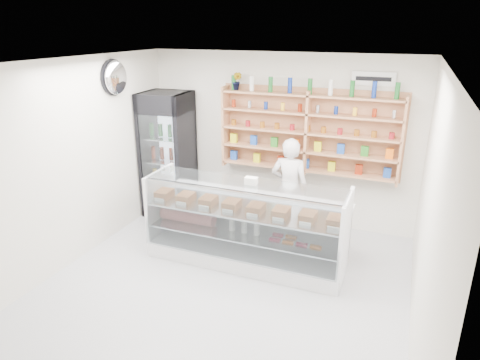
% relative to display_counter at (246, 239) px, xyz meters
% --- Properties ---
extents(room, '(5.00, 5.00, 5.00)m').
position_rel_display_counter_xyz_m(room, '(-0.03, -0.89, 1.06)').
color(room, '#98999D').
rests_on(room, ground).
extents(display_counter, '(2.77, 0.83, 1.20)m').
position_rel_display_counter_xyz_m(display_counter, '(0.00, 0.00, 0.00)').
color(display_counter, white).
rests_on(display_counter, floor).
extents(shop_worker, '(0.59, 0.39, 1.60)m').
position_rel_display_counter_xyz_m(shop_worker, '(0.33, 1.02, 0.46)').
color(shop_worker, silver).
rests_on(shop_worker, floor).
extents(drinks_cooler, '(0.82, 0.80, 2.14)m').
position_rel_display_counter_xyz_m(drinks_cooler, '(-1.88, 1.11, 0.74)').
color(drinks_cooler, black).
rests_on(drinks_cooler, floor).
extents(wall_shelving, '(2.84, 0.28, 1.33)m').
position_rel_display_counter_xyz_m(wall_shelving, '(0.47, 1.45, 1.26)').
color(wall_shelving, tan).
rests_on(wall_shelving, back_wall).
extents(potted_plant, '(0.17, 0.14, 0.29)m').
position_rel_display_counter_xyz_m(potted_plant, '(-0.72, 1.45, 2.00)').
color(potted_plant, '#1E6626').
rests_on(potted_plant, wall_shelving).
extents(security_mirror, '(0.15, 0.50, 0.50)m').
position_rel_display_counter_xyz_m(security_mirror, '(-2.20, 0.31, 2.11)').
color(security_mirror, silver).
rests_on(security_mirror, left_wall).
extents(wall_sign, '(0.62, 0.03, 0.20)m').
position_rel_display_counter_xyz_m(wall_sign, '(1.37, 1.58, 2.11)').
color(wall_sign, white).
rests_on(wall_sign, back_wall).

